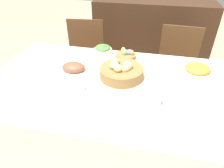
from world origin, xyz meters
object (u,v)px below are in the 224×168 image
object	(u,v)px
egg_basket	(126,55)
fork	(87,111)
green_salad_bowl	(103,50)
knife	(138,118)
butter_dish	(78,86)
chair_far_left	(85,57)
ham_platter	(74,68)
chair_far_right	(176,66)
bread_basket	(122,71)
carrot_bowl	(197,71)
sideboard	(151,37)
drinking_cup	(156,99)
spoon	(143,119)
dinner_plate	(112,114)

from	to	relation	value
egg_basket	fork	xyz separation A→B (m)	(-0.11, -0.73, -0.03)
egg_basket	green_salad_bowl	bearing A→B (deg)	171.87
knife	fork	bearing A→B (deg)	178.71
butter_dish	egg_basket	bearing A→B (deg)	64.49
chair_far_left	ham_platter	distance (m)	0.84
fork	chair_far_right	bearing A→B (deg)	61.47
ham_platter	fork	xyz separation A→B (m)	(0.24, -0.42, -0.02)
bread_basket	carrot_bowl	bearing A→B (deg)	13.48
ham_platter	sideboard	bearing A→B (deg)	71.15
green_salad_bowl	drinking_cup	world-z (taller)	green_salad_bowl
chair_far_right	knife	xyz separation A→B (m)	(-0.31, -1.18, 0.27)
drinking_cup	fork	bearing A→B (deg)	-158.56
bread_basket	carrot_bowl	distance (m)	0.55
drinking_cup	green_salad_bowl	bearing A→B (deg)	128.86
green_salad_bowl	spoon	bearing A→B (deg)	-60.50
chair_far_right	carrot_bowl	size ratio (longest dim) A/B	4.18
carrot_bowl	spoon	xyz separation A→B (m)	(-0.34, -0.54, -0.04)
sideboard	egg_basket	size ratio (longest dim) A/B	8.98
spoon	drinking_cup	xyz separation A→B (m)	(0.06, 0.15, 0.03)
chair_far_right	sideboard	xyz separation A→B (m)	(-0.32, 0.78, 0.01)
chair_far_left	dinner_plate	xyz separation A→B (m)	(0.59, -1.18, 0.28)
green_salad_bowl	knife	world-z (taller)	green_salad_bowl
ham_platter	bread_basket	bearing A→B (deg)	-1.24
egg_basket	knife	xyz separation A→B (m)	(0.19, -0.73, -0.03)
green_salad_bowl	dinner_plate	size ratio (longest dim) A/B	0.65
chair_far_right	knife	bearing A→B (deg)	-100.53
sideboard	butter_dish	distance (m)	1.82
knife	bread_basket	bearing A→B (deg)	110.93
dinner_plate	fork	distance (m)	0.15
sideboard	butter_dish	size ratio (longest dim) A/B	14.63
chair_far_right	ham_platter	world-z (taller)	chair_far_right
fork	dinner_plate	bearing A→B (deg)	-1.29
drinking_cup	knife	bearing A→B (deg)	-120.30
chair_far_right	sideboard	world-z (taller)	sideboard
bread_basket	dinner_plate	world-z (taller)	bread_basket
dinner_plate	butter_dish	xyz separation A→B (m)	(-0.28, 0.21, 0.01)
chair_far_right	green_salad_bowl	bearing A→B (deg)	-145.14
green_salad_bowl	dinner_plate	world-z (taller)	green_salad_bowl
chair_far_left	butter_dish	xyz separation A→B (m)	(0.31, -0.97, 0.29)
chair_far_left	spoon	world-z (taller)	chair_far_left
chair_far_right	ham_platter	size ratio (longest dim) A/B	3.21
dinner_plate	fork	bearing A→B (deg)	180.00
chair_far_right	sideboard	distance (m)	0.85
fork	egg_basket	bearing A→B (deg)	79.82
sideboard	spoon	size ratio (longest dim) A/B	9.00
bread_basket	green_salad_bowl	xyz separation A→B (m)	(-0.23, 0.35, -0.01)
egg_basket	knife	world-z (taller)	egg_basket
ham_platter	knife	world-z (taller)	ham_platter
spoon	ham_platter	bearing A→B (deg)	145.27
ham_platter	spoon	distance (m)	0.71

